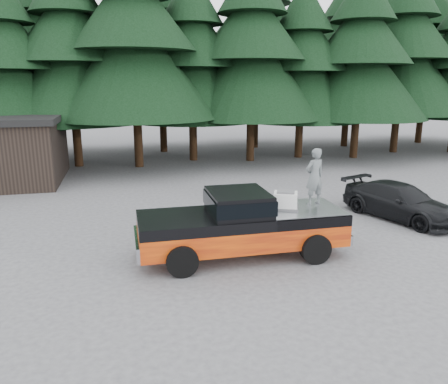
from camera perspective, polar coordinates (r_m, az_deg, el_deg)
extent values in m
plane|color=#49494C|center=(12.62, -3.34, -8.60)|extent=(120.00, 120.00, 0.00)
cube|color=black|center=(12.22, 1.88, -1.28)|extent=(1.66, 1.90, 0.59)
cube|color=white|center=(12.68, 8.03, -1.15)|extent=(0.82, 0.76, 0.46)
imported|color=slate|center=(13.12, 11.73, 1.99)|extent=(0.70, 0.54, 1.69)
imported|color=black|center=(17.21, 21.98, -1.14)|extent=(3.18, 4.75, 1.28)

